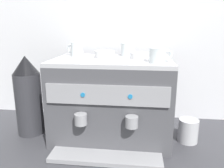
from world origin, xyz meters
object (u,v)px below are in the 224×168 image
(ceramic_cup_0, at_px, (128,50))
(ceramic_bowl_1, at_px, (139,56))
(ceramic_cup_2, at_px, (76,49))
(ceramic_cup_1, at_px, (158,55))
(milk_pitcher, at_px, (188,131))
(espresso_machine, at_px, (112,99))
(ceramic_bowl_0, at_px, (105,54))
(coffee_grinder, at_px, (28,96))

(ceramic_cup_0, distance_m, ceramic_bowl_1, 0.12)
(ceramic_cup_0, bearing_deg, ceramic_cup_2, -173.07)
(ceramic_cup_1, distance_m, ceramic_cup_2, 0.46)
(milk_pitcher, bearing_deg, espresso_machine, 177.09)
(ceramic_bowl_0, bearing_deg, ceramic_cup_0, 35.83)
(ceramic_cup_0, bearing_deg, espresso_machine, -123.00)
(ceramic_cup_2, bearing_deg, ceramic_cup_1, -22.48)
(ceramic_cup_0, xyz_separation_m, ceramic_bowl_1, (0.06, -0.10, -0.02))
(ceramic_cup_0, xyz_separation_m, milk_pitcher, (0.33, -0.14, -0.40))
(ceramic_bowl_0, height_order, ceramic_bowl_1, ceramic_bowl_0)
(espresso_machine, bearing_deg, coffee_grinder, -177.29)
(ceramic_cup_1, bearing_deg, coffee_grinder, 173.73)
(coffee_grinder, xyz_separation_m, milk_pitcher, (0.86, 0.00, -0.16))
(ceramic_cup_1, relative_size, milk_pitcher, 0.89)
(ceramic_bowl_1, bearing_deg, ceramic_cup_0, 122.60)
(ceramic_cup_2, distance_m, milk_pitcher, 0.73)
(ceramic_cup_0, bearing_deg, ceramic_bowl_1, -57.40)
(ceramic_cup_1, height_order, coffee_grinder, ceramic_cup_1)
(ceramic_cup_1, distance_m, milk_pitcher, 0.44)
(ceramic_bowl_0, distance_m, milk_pitcher, 0.58)
(espresso_machine, height_order, ceramic_bowl_0, ceramic_bowl_0)
(coffee_grinder, distance_m, milk_pitcher, 0.87)
(espresso_machine, relative_size, milk_pitcher, 4.93)
(espresso_machine, relative_size, ceramic_cup_0, 5.31)
(ceramic_cup_0, height_order, ceramic_cup_2, ceramic_cup_2)
(ceramic_bowl_0, height_order, coffee_grinder, ceramic_bowl_0)
(ceramic_cup_0, height_order, milk_pitcher, ceramic_cup_0)
(ceramic_cup_1, xyz_separation_m, ceramic_cup_2, (-0.43, 0.18, 0.00))
(ceramic_cup_2, bearing_deg, coffee_grinder, -157.75)
(ceramic_cup_2, distance_m, ceramic_bowl_0, 0.17)
(ceramic_cup_0, xyz_separation_m, ceramic_cup_2, (-0.28, -0.03, 0.00))
(ceramic_cup_2, height_order, ceramic_bowl_1, ceramic_cup_2)
(espresso_machine, xyz_separation_m, ceramic_bowl_0, (-0.04, 0.03, 0.23))
(ceramic_cup_0, distance_m, coffee_grinder, 0.60)
(ceramic_bowl_1, height_order, milk_pitcher, ceramic_bowl_1)
(ceramic_cup_0, relative_size, ceramic_cup_2, 1.13)
(ceramic_cup_2, bearing_deg, ceramic_bowl_1, -10.59)
(ceramic_bowl_0, bearing_deg, milk_pitcher, -6.73)
(ceramic_bowl_1, bearing_deg, coffee_grinder, -176.31)
(ceramic_bowl_1, bearing_deg, ceramic_cup_1, -53.16)
(espresso_machine, height_order, ceramic_cup_2, ceramic_cup_2)
(espresso_machine, height_order, milk_pitcher, espresso_machine)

